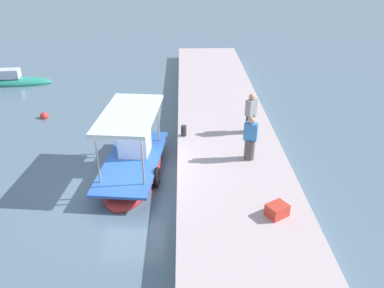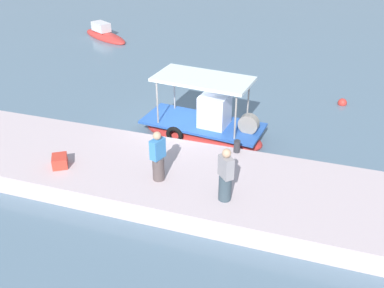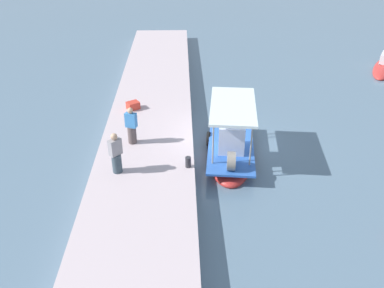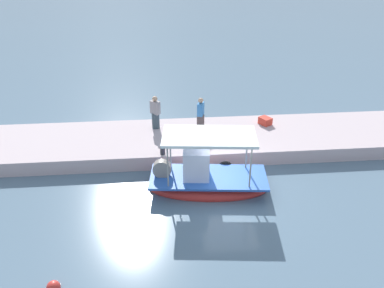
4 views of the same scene
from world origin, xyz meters
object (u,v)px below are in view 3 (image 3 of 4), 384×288
(main_fishing_boat, at_px, (231,148))
(moored_boat_near, at_px, (384,67))
(mooring_bollard, at_px, (188,162))
(fisherman_near_bollard, at_px, (132,127))
(cargo_crate, at_px, (133,105))
(fisherman_by_crate, at_px, (116,155))

(main_fishing_boat, bearing_deg, moored_boat_near, 132.64)
(main_fishing_boat, relative_size, mooring_bollard, 11.79)
(fisherman_near_bollard, relative_size, cargo_crate, 2.84)
(fisherman_near_bollard, bearing_deg, fisherman_by_crate, -9.45)
(cargo_crate, bearing_deg, mooring_bollard, 26.80)
(moored_boat_near, bearing_deg, main_fishing_boat, -47.36)
(main_fishing_boat, height_order, fisherman_by_crate, main_fishing_boat)
(mooring_bollard, relative_size, moored_boat_near, 0.10)
(fisherman_near_bollard, height_order, fisherman_by_crate, fisherman_by_crate)
(fisherman_by_crate, bearing_deg, moored_boat_near, 127.93)
(mooring_bollard, xyz_separation_m, cargo_crate, (-5.59, -2.82, -0.03))
(fisherman_by_crate, distance_m, mooring_bollard, 2.96)
(mooring_bollard, height_order, cargo_crate, mooring_bollard)
(fisherman_near_bollard, height_order, mooring_bollard, fisherman_near_bollard)
(main_fishing_boat, xyz_separation_m, mooring_bollard, (1.82, -1.99, 0.47))
(fisherman_by_crate, xyz_separation_m, mooring_bollard, (-0.28, 2.89, -0.58))
(fisherman_by_crate, bearing_deg, fisherman_near_bollard, 170.55)
(cargo_crate, bearing_deg, fisherman_near_bollard, 5.13)
(moored_boat_near, bearing_deg, fisherman_by_crate, -52.07)
(main_fishing_boat, bearing_deg, mooring_bollard, -47.56)
(main_fishing_boat, relative_size, fisherman_near_bollard, 3.08)
(main_fishing_boat, xyz_separation_m, fisherman_by_crate, (2.09, -4.88, 1.05))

